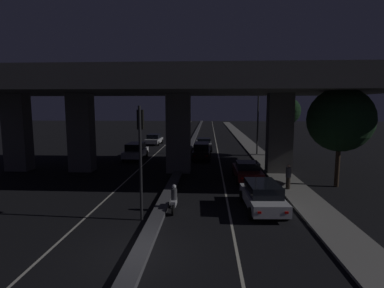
{
  "coord_description": "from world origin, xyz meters",
  "views": [
    {
      "loc": [
        2.58,
        -10.82,
        5.71
      ],
      "look_at": [
        0.81,
        20.59,
        1.65
      ],
      "focal_mm": 28.0,
      "sensor_mm": 36.0,
      "label": 1
    }
  ],
  "objects_px": {
    "car_silver_fourth": "(204,144)",
    "car_white_lead_oncoming": "(136,150)",
    "car_white_lead": "(263,196)",
    "street_lamp": "(254,115)",
    "car_dark_red_second": "(247,171)",
    "car_black_third": "(202,151)",
    "pedestrian_on_sidewalk": "(288,177)",
    "traffic_light_left_of_median": "(141,144)",
    "motorcycle_white_filtering_near": "(174,200)",
    "car_white_second_oncoming": "(154,139)"
  },
  "relations": [
    {
      "from": "car_black_third",
      "to": "car_dark_red_second",
      "type": "bearing_deg",
      "value": -155.97
    },
    {
      "from": "street_lamp",
      "to": "traffic_light_left_of_median",
      "type": "bearing_deg",
      "value": -112.72
    },
    {
      "from": "car_silver_fourth",
      "to": "pedestrian_on_sidewalk",
      "type": "xyz_separation_m",
      "value": [
        5.99,
        -18.08,
        0.16
      ]
    },
    {
      "from": "car_dark_red_second",
      "to": "car_silver_fourth",
      "type": "height_order",
      "value": "car_silver_fourth"
    },
    {
      "from": "car_black_third",
      "to": "car_white_lead_oncoming",
      "type": "distance_m",
      "value": 7.12
    },
    {
      "from": "street_lamp",
      "to": "car_white_lead_oncoming",
      "type": "relative_size",
      "value": 1.61
    },
    {
      "from": "car_white_lead_oncoming",
      "to": "car_white_second_oncoming",
      "type": "distance_m",
      "value": 11.82
    },
    {
      "from": "traffic_light_left_of_median",
      "to": "street_lamp",
      "type": "bearing_deg",
      "value": 67.28
    },
    {
      "from": "car_white_second_oncoming",
      "to": "street_lamp",
      "type": "bearing_deg",
      "value": 58.8
    },
    {
      "from": "car_white_lead",
      "to": "car_black_third",
      "type": "height_order",
      "value": "car_black_third"
    },
    {
      "from": "car_white_second_oncoming",
      "to": "motorcycle_white_filtering_near",
      "type": "distance_m",
      "value": 28.43
    },
    {
      "from": "car_black_third",
      "to": "pedestrian_on_sidewalk",
      "type": "xyz_separation_m",
      "value": [
        6.1,
        -11.65,
        0.05
      ]
    },
    {
      "from": "car_white_lead_oncoming",
      "to": "street_lamp",
      "type": "bearing_deg",
      "value": 103.45
    },
    {
      "from": "car_black_third",
      "to": "car_white_second_oncoming",
      "type": "bearing_deg",
      "value": 33.37
    },
    {
      "from": "street_lamp",
      "to": "car_white_lead",
      "type": "relative_size",
      "value": 1.72
    },
    {
      "from": "traffic_light_left_of_median",
      "to": "motorcycle_white_filtering_near",
      "type": "height_order",
      "value": "traffic_light_left_of_median"
    },
    {
      "from": "car_dark_red_second",
      "to": "car_white_lead_oncoming",
      "type": "distance_m",
      "value": 13.97
    },
    {
      "from": "car_white_lead_oncoming",
      "to": "pedestrian_on_sidewalk",
      "type": "height_order",
      "value": "pedestrian_on_sidewalk"
    },
    {
      "from": "car_black_third",
      "to": "car_silver_fourth",
      "type": "height_order",
      "value": "car_black_third"
    },
    {
      "from": "car_dark_red_second",
      "to": "car_black_third",
      "type": "relative_size",
      "value": 0.99
    },
    {
      "from": "car_white_lead_oncoming",
      "to": "car_black_third",
      "type": "bearing_deg",
      "value": 91.01
    },
    {
      "from": "car_black_third",
      "to": "pedestrian_on_sidewalk",
      "type": "distance_m",
      "value": 13.15
    },
    {
      "from": "street_lamp",
      "to": "car_white_second_oncoming",
      "type": "bearing_deg",
      "value": 146.44
    },
    {
      "from": "traffic_light_left_of_median",
      "to": "car_dark_red_second",
      "type": "relative_size",
      "value": 1.3
    },
    {
      "from": "car_dark_red_second",
      "to": "car_white_second_oncoming",
      "type": "relative_size",
      "value": 1.06
    },
    {
      "from": "car_black_third",
      "to": "car_white_lead_oncoming",
      "type": "bearing_deg",
      "value": 92.29
    },
    {
      "from": "car_white_second_oncoming",
      "to": "motorcycle_white_filtering_near",
      "type": "height_order",
      "value": "car_white_second_oncoming"
    },
    {
      "from": "traffic_light_left_of_median",
      "to": "car_white_lead_oncoming",
      "type": "height_order",
      "value": "traffic_light_left_of_median"
    },
    {
      "from": "traffic_light_left_of_median",
      "to": "car_black_third",
      "type": "relative_size",
      "value": 1.28
    },
    {
      "from": "pedestrian_on_sidewalk",
      "to": "car_white_lead",
      "type": "bearing_deg",
      "value": -121.57
    },
    {
      "from": "car_dark_red_second",
      "to": "traffic_light_left_of_median",
      "type": "bearing_deg",
      "value": 141.85
    },
    {
      "from": "car_silver_fourth",
      "to": "pedestrian_on_sidewalk",
      "type": "relative_size",
      "value": 2.86
    },
    {
      "from": "street_lamp",
      "to": "car_dark_red_second",
      "type": "distance_m",
      "value": 12.71
    },
    {
      "from": "street_lamp",
      "to": "car_black_third",
      "type": "height_order",
      "value": "street_lamp"
    },
    {
      "from": "car_silver_fourth",
      "to": "motorcycle_white_filtering_near",
      "type": "height_order",
      "value": "car_silver_fourth"
    },
    {
      "from": "car_black_third",
      "to": "car_silver_fourth",
      "type": "relative_size",
      "value": 0.93
    },
    {
      "from": "traffic_light_left_of_median",
      "to": "pedestrian_on_sidewalk",
      "type": "xyz_separation_m",
      "value": [
        8.68,
        5.64,
        -2.9
      ]
    },
    {
      "from": "car_black_third",
      "to": "car_white_lead",
      "type": "bearing_deg",
      "value": -165.08
    },
    {
      "from": "car_silver_fourth",
      "to": "car_white_lead_oncoming",
      "type": "relative_size",
      "value": 1.0
    },
    {
      "from": "car_white_second_oncoming",
      "to": "motorcycle_white_filtering_near",
      "type": "bearing_deg",
      "value": 14.93
    },
    {
      "from": "car_white_lead_oncoming",
      "to": "motorcycle_white_filtering_near",
      "type": "relative_size",
      "value": 2.72
    },
    {
      "from": "street_lamp",
      "to": "car_white_lead",
      "type": "bearing_deg",
      "value": -96.72
    },
    {
      "from": "street_lamp",
      "to": "car_white_second_oncoming",
      "type": "height_order",
      "value": "street_lamp"
    },
    {
      "from": "car_dark_red_second",
      "to": "car_white_lead_oncoming",
      "type": "height_order",
      "value": "car_white_lead_oncoming"
    },
    {
      "from": "car_white_lead",
      "to": "street_lamp",
      "type": "bearing_deg",
      "value": -9.51
    },
    {
      "from": "car_silver_fourth",
      "to": "car_white_second_oncoming",
      "type": "bearing_deg",
      "value": 51.97
    },
    {
      "from": "car_dark_red_second",
      "to": "car_white_lead_oncoming",
      "type": "relative_size",
      "value": 0.91
    },
    {
      "from": "traffic_light_left_of_median",
      "to": "car_dark_red_second",
      "type": "height_order",
      "value": "traffic_light_left_of_median"
    },
    {
      "from": "traffic_light_left_of_median",
      "to": "car_white_lead",
      "type": "distance_m",
      "value": 7.22
    },
    {
      "from": "street_lamp",
      "to": "car_black_third",
      "type": "distance_m",
      "value": 7.59
    }
  ]
}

